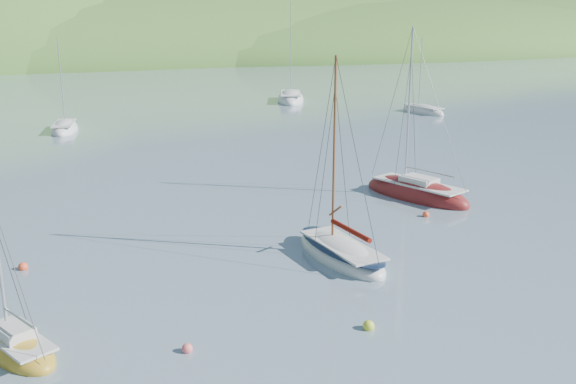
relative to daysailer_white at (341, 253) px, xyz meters
name	(u,v)px	position (x,y,z in m)	size (l,w,h in m)	color
ground	(355,315)	(-2.26, -5.55, -0.23)	(700.00, 700.00, 0.00)	slate
shoreline_hills	(19,57)	(-11.93, 166.87, -0.23)	(690.00, 135.00, 56.00)	#47752C
daysailer_white	(341,253)	(0.00, 0.00, 0.00)	(2.89, 6.72, 10.09)	white
sloop_red	(416,194)	(9.23, 7.48, -0.01)	(4.97, 8.13, 11.37)	maroon
sailboat_yellow	(16,347)	(-14.31, -3.53, -0.07)	(3.44, 4.79, 5.92)	#BB9125
distant_sloop_a	(65,129)	(-9.43, 41.31, -0.05)	(3.72, 7.28, 9.92)	white
distant_sloop_b	(291,100)	(20.14, 53.46, 0.00)	(6.95, 10.31, 13.90)	white
distant_sloop_d	(423,111)	(30.37, 37.76, -0.06)	(3.16, 6.84, 9.41)	white
mooring_buoys	(252,280)	(-4.89, -1.18, -0.11)	(21.81, 11.50, 0.44)	#D1E031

